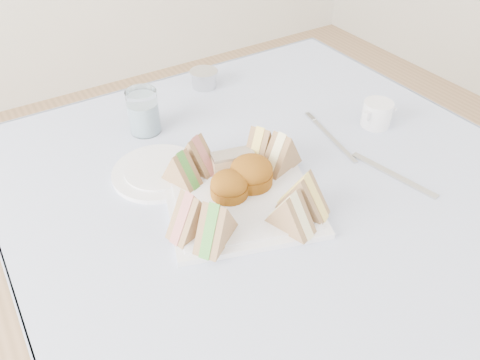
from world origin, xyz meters
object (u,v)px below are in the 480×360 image
table (269,293)px  water_glass (143,112)px  serving_plate (240,198)px  creamer_jug (377,114)px

table → water_glass: bearing=117.1°
water_glass → table: bearing=-62.9°
table → water_glass: 0.54m
serving_plate → creamer_jug: size_ratio=4.04×
creamer_jug → water_glass: bearing=141.8°
table → water_glass: water_glass is taller
creamer_jug → table: bearing=178.0°
serving_plate → water_glass: bearing=118.6°
table → serving_plate: bearing=-168.9°
table → water_glass: (-0.15, 0.30, 0.43)m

